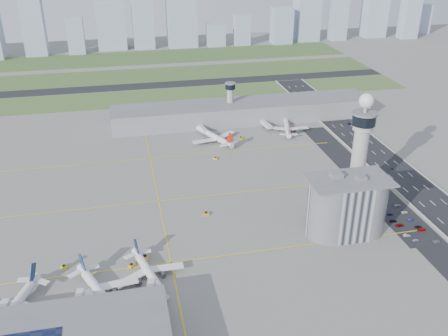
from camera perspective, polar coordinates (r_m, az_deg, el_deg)
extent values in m
plane|color=gray|center=(273.58, 1.56, -5.99)|extent=(1000.00, 1000.00, 0.00)
cube|color=#4E6831|center=(473.98, -7.32, 8.10)|extent=(480.00, 50.00, 0.08)
cube|color=#425E2C|center=(545.63, -8.11, 10.47)|extent=(480.00, 60.00, 0.08)
cube|color=#3E5B2B|center=(622.93, -8.76, 12.39)|extent=(480.00, 70.00, 0.08)
cube|color=black|center=(509.20, -7.74, 9.35)|extent=(480.00, 22.00, 0.10)
cube|color=black|center=(317.80, 22.18, -3.20)|extent=(28.00, 500.00, 0.10)
cube|color=#9E9E99|center=(310.22, 20.04, -3.43)|extent=(0.60, 500.00, 1.20)
cube|color=#9E9E99|center=(325.31, 24.26, -2.81)|extent=(0.60, 500.00, 1.20)
cube|color=black|center=(297.77, 19.18, -4.71)|extent=(18.00, 260.00, 0.08)
cube|color=black|center=(288.23, 20.00, -5.93)|extent=(20.00, 44.00, 0.10)
cube|color=yellow|center=(243.66, -6.07, -10.71)|extent=(260.00, 0.60, 0.01)
cube|color=yellow|center=(293.80, -7.45, -3.78)|extent=(260.00, 0.60, 0.01)
cube|color=yellow|center=(347.08, -8.41, 1.08)|extent=(260.00, 0.60, 0.01)
cube|color=yellow|center=(293.80, -7.45, -3.78)|extent=(0.60, 260.00, 0.01)
cylinder|color=#ADAAA5|center=(292.17, 15.10, 0.62)|extent=(8.40, 8.40, 48.00)
cylinder|color=#ADAAA5|center=(283.71, 15.61, 4.63)|extent=(11.00, 11.00, 4.00)
cylinder|color=black|center=(282.32, 15.71, 5.38)|extent=(13.00, 13.00, 6.00)
cylinder|color=slate|center=(281.16, 15.79, 6.05)|extent=(14.00, 14.00, 1.00)
cylinder|color=#ADAAA5|center=(280.34, 15.85, 6.53)|extent=(1.60, 1.60, 5.00)
sphere|color=white|center=(278.94, 15.97, 7.39)|extent=(8.00, 8.00, 8.00)
cylinder|color=#ADAAA5|center=(406.32, 0.71, 7.29)|extent=(5.00, 5.00, 28.00)
cylinder|color=black|center=(401.71, 0.72, 9.32)|extent=(8.00, 8.00, 4.00)
cylinder|color=slate|center=(400.99, 0.72, 9.66)|extent=(8.60, 8.60, 0.80)
cube|color=#B2B2B7|center=(264.30, 13.81, -4.28)|extent=(18.00, 24.00, 30.00)
cylinder|color=#B2B2B7|center=(260.74, 12.01, -4.53)|extent=(24.00, 24.00, 30.00)
cylinder|color=#B2B2B7|center=(268.11, 15.55, -4.04)|extent=(24.00, 24.00, 30.00)
cube|color=slate|center=(257.03, 14.17, -1.32)|extent=(42.00, 24.00, 0.80)
cube|color=slate|center=(256.24, 12.72, -0.84)|extent=(6.00, 5.00, 3.00)
cube|color=slate|center=(257.03, 15.39, -1.15)|extent=(5.00, 4.00, 2.40)
cube|color=gray|center=(408.88, 2.14, 6.43)|extent=(210.00, 32.00, 15.00)
cube|color=slate|center=(406.28, 2.16, 7.48)|extent=(210.00, 32.00, 0.80)
imported|color=#B0B5C1|center=(274.75, 21.05, -7.68)|extent=(3.47, 1.68, 1.14)
imported|color=#979798|center=(276.88, 20.16, -7.23)|extent=(3.90, 1.53, 1.26)
imported|color=maroon|center=(284.31, 19.44, -6.18)|extent=(4.27, 1.98, 1.18)
imported|color=black|center=(287.02, 18.78, -5.75)|extent=(4.04, 2.04, 1.13)
imported|color=navy|center=(292.79, 18.46, -5.02)|extent=(3.40, 1.46, 1.14)
imported|color=white|center=(297.65, 17.80, -4.37)|extent=(3.84, 1.71, 1.23)
imported|color=gray|center=(277.67, 23.13, -7.71)|extent=(4.19, 2.10, 1.14)
imported|color=#AB0806|center=(284.32, 21.66, -6.56)|extent=(4.62, 2.08, 1.31)
imported|color=black|center=(286.32, 21.31, -6.27)|extent=(3.71, 1.73, 1.23)
imported|color=navy|center=(291.29, 20.58, -5.56)|extent=(3.49, 1.67, 1.10)
imported|color=silver|center=(297.35, 19.94, -4.77)|extent=(4.03, 1.90, 1.11)
imported|color=gray|center=(302.60, 19.16, -4.05)|extent=(4.47, 2.00, 1.27)
imported|color=black|center=(345.66, 18.77, -0.11)|extent=(1.41, 3.63, 1.18)
imported|color=#161050|center=(415.15, 14.12, 4.93)|extent=(2.43, 4.24, 1.11)
imported|color=#AAAAAA|center=(458.45, 9.51, 7.39)|extent=(1.97, 3.79, 1.23)
cube|color=#9EADC1|center=(660.64, -20.93, 14.79)|extent=(25.49, 20.39, 66.89)
cube|color=#9EADC1|center=(655.81, -16.60, 14.35)|extent=(20.04, 16.03, 45.20)
cube|color=#9EADC1|center=(671.41, -12.80, 15.73)|extent=(35.76, 28.61, 61.22)
cube|color=#9EADC1|center=(665.34, -9.31, 16.90)|extent=(26.33, 21.06, 83.39)
cube|color=#9EADC1|center=(672.41, -4.85, 16.31)|extent=(36.96, 29.57, 62.11)
cube|color=#9EADC1|center=(674.08, -0.94, 14.93)|extent=(23.01, 18.41, 27.75)
cube|color=#9EADC1|center=(680.29, 2.06, 15.50)|extent=(20.22, 16.18, 38.97)
cube|color=#9EADC1|center=(692.67, 6.61, 15.88)|extent=(26.14, 20.92, 46.89)
cube|color=#9EADC1|center=(714.23, 9.49, 17.42)|extent=(32.26, 25.81, 81.20)
cube|color=#9EADC1|center=(725.76, 13.00, 16.76)|extent=(21.59, 17.28, 68.75)
cube|color=#9EADC1|center=(760.05, 16.84, 16.53)|extent=(30.25, 24.20, 63.40)
cube|color=#9EADC1|center=(764.04, 20.52, 16.38)|extent=(23.04, 18.43, 71.56)
cube|color=#9EADC1|center=(808.58, 21.61, 15.57)|extent=(22.64, 18.11, 41.06)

